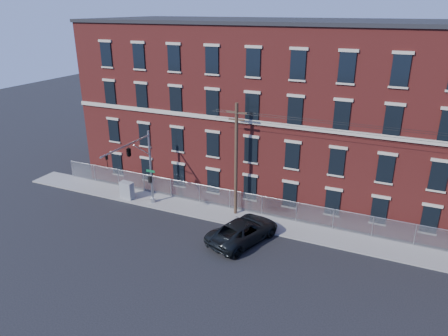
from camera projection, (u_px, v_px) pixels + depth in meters
ground at (186, 239)px, 33.15m from camera, size 140.00×140.00×0.00m
sidewalk at (349, 241)px, 32.81m from camera, size 65.00×3.00×0.12m
mill_building at (374, 116)px, 37.46m from camera, size 55.30×14.32×16.30m
chain_link_fence at (353, 222)px, 33.55m from camera, size 59.06×0.06×1.85m
traffic_signal_mast at (134, 157)px, 35.32m from camera, size 0.90×6.75×7.00m
utility_pole_near at (236, 158)px, 35.20m from camera, size 1.80×0.28×10.00m
pickup_truck at (243, 231)px, 32.66m from camera, size 4.96×7.06×1.79m
utility_cabinet at (127, 190)px, 39.68m from camera, size 1.40×0.80×1.67m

